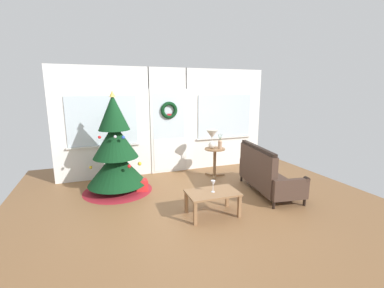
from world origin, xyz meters
The scene contains 10 objects.
ground_plane centered at (0.00, 0.00, 0.00)m, with size 6.76×6.76×0.00m, color brown.
back_wall_with_door centered at (0.00, 2.08, 1.28)m, with size 5.20×0.19×2.55m.
christmas_tree centered at (-1.34, 1.18, 0.76)m, with size 1.39×1.39×2.02m.
settee_sofa centered at (1.42, 0.06, 0.38)m, with size 0.92×1.65×0.96m.
side_table centered at (0.90, 1.30, 0.49)m, with size 0.50×0.48×0.69m.
table_lamp centered at (0.84, 1.34, 0.97)m, with size 0.28×0.28×0.44m.
flower_vase centered at (1.00, 1.24, 0.80)m, with size 0.11×0.10×0.35m.
coffee_table centered at (0.03, -0.46, 0.34)m, with size 0.85×0.54×0.40m.
wine_glass centered at (0.04, -0.46, 0.54)m, with size 0.08×0.08×0.20m.
gift_box centered at (-0.89, 0.98, 0.12)m, with size 0.24×0.21×0.24m, color red.
Camera 1 is at (-1.68, -4.09, 2.03)m, focal length 24.42 mm.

